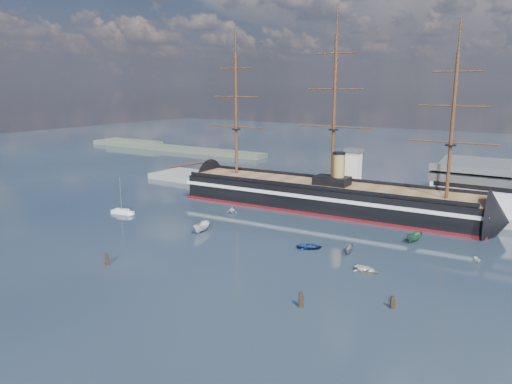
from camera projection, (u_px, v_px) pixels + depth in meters
The scene contains 16 objects.
ground at pixel (292, 226), 131.23m from camera, with size 600.00×600.00×0.00m, color #16202F.
quay at pixel (377, 203), 155.31m from camera, with size 180.00×18.00×2.00m, color slate.
quay_tower at pixel (353, 172), 154.52m from camera, with size 5.00×5.00×15.00m.
shoreline at pixel (159, 147), 283.04m from camera, with size 120.00×10.00×4.00m.
warship at pixel (320, 196), 147.75m from camera, with size 113.26×20.58×53.94m.
sailboat at pixel (123, 212), 142.69m from camera, with size 6.99×3.26×10.78m.
motorboat_a at pixel (202, 232), 125.36m from camera, with size 7.60×2.79×3.04m, color silver.
motorboat_b at pixel (309, 249), 112.84m from camera, with size 3.58×1.43×1.67m, color navy.
motorboat_c at pixel (349, 254), 109.68m from camera, with size 5.36×1.97×2.14m, color #555D6A.
motorboat_d at pixel (232, 213), 144.19m from camera, with size 5.38×2.33×1.97m, color silver.
motorboat_e at pixel (367, 272), 98.87m from camera, with size 3.40×1.36×1.59m, color beige.
motorboat_f at pixel (414, 242), 117.64m from camera, with size 6.73×2.47×2.69m, color #205439.
motorboat_g at pixel (477, 262), 104.44m from camera, with size 2.87×1.05×1.15m, color silver.
piling_near_left at pixel (107, 265), 102.62m from camera, with size 0.64×0.64×3.35m, color black.
piling_near_right at pixel (300, 307), 83.41m from camera, with size 0.64×0.64×3.52m, color black.
piling_far_right at pixel (392, 308), 83.07m from camera, with size 0.64×0.64×2.87m, color black.
Camera 1 is at (61.11, -70.95, 36.69)m, focal length 35.00 mm.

